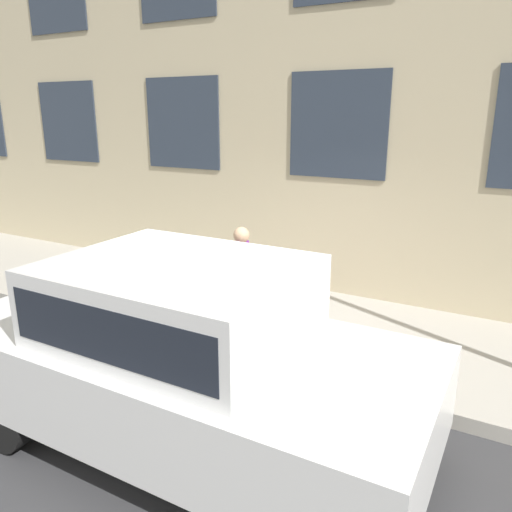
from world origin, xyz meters
TOP-DOWN VIEW (x-y plane):
  - ground_plane at (0.00, 0.00)m, footprint 80.00×80.00m
  - sidewalk at (1.37, 0.00)m, footprint 2.73×60.00m
  - fire_hydrant at (0.50, -0.04)m, footprint 0.37×0.48m
  - person at (0.94, 0.66)m, footprint 0.33×0.22m
  - parked_car_white_near at (-1.43, -0.10)m, footprint 1.99×4.52m

SIDE VIEW (x-z plane):
  - ground_plane at x=0.00m, z-range 0.00..0.00m
  - sidewalk at x=1.37m, z-range 0.00..0.17m
  - fire_hydrant at x=0.50m, z-range 0.18..1.03m
  - parked_car_white_near at x=-1.43m, z-range 0.07..1.87m
  - person at x=0.94m, z-range 0.31..1.69m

